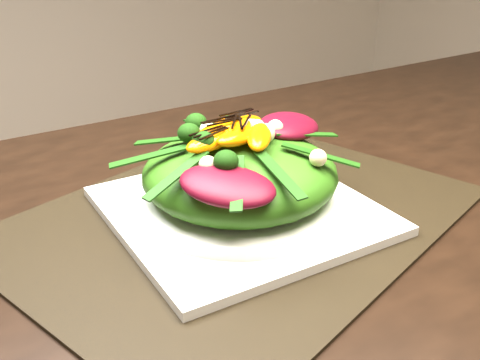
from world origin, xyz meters
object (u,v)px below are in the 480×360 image
plate_base (240,210)px  lettuce_mound (240,173)px  orange_segment (230,130)px  dining_table (405,212)px  placemat (240,216)px  salad_bowl (240,199)px

plate_base → lettuce_mound: bearing=0.0°
orange_segment → dining_table: bearing=-23.3°
placemat → salad_bowl: salad_bowl is taller
lettuce_mound → orange_segment: orange_segment is taller
plate_base → salad_bowl: size_ratio=1.21×
lettuce_mound → salad_bowl: bearing=90.0°
placemat → salad_bowl: (0.00, 0.00, 0.02)m
placemat → orange_segment: (-0.00, 0.02, 0.09)m
dining_table → salad_bowl: 0.21m
placemat → plate_base: (0.00, 0.00, 0.01)m
salad_bowl → dining_table: bearing=-18.7°
dining_table → salad_bowl: dining_table is taller
plate_base → orange_segment: bearing=92.3°
salad_bowl → orange_segment: size_ratio=3.71×
dining_table → lettuce_mound: size_ratio=7.75×
plate_base → salad_bowl: (0.00, 0.00, 0.01)m
plate_base → salad_bowl: 0.01m
dining_table → placemat: bearing=161.3°
salad_bowl → lettuce_mound: (0.00, -0.00, 0.03)m
plate_base → salad_bowl: salad_bowl is taller
dining_table → plate_base: 0.20m
placemat → lettuce_mound: (0.00, 0.00, 0.05)m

